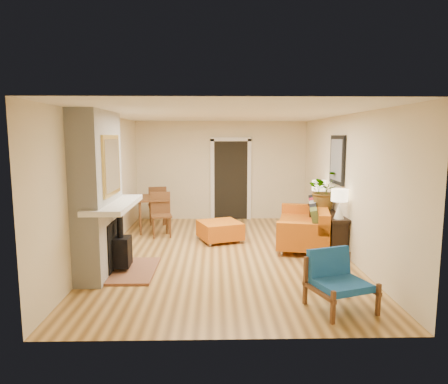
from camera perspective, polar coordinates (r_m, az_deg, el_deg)
The scene contains 10 objects.
room_shell at distance 10.05m, azimuth 3.13°, elevation 2.43°, with size 6.50×6.50×6.50m.
fireplace at distance 6.67m, azimuth -17.21°, elevation -0.70°, with size 1.09×1.68×2.60m.
sofa at distance 8.48m, azimuth 11.76°, elevation -4.58°, with size 1.42×2.40×0.88m.
ottoman at distance 8.50m, azimuth -0.59°, elevation -5.42°, with size 1.04×1.04×0.41m.
blue_chair at distance 5.47m, azimuth 15.75°, elevation -11.58°, with size 0.90×0.89×0.74m.
dining_table at distance 9.54m, azimuth -9.74°, elevation -1.62°, with size 1.02×1.85×0.97m.
console_table at distance 8.26m, azimuth 14.50°, elevation -3.66°, with size 0.34×1.85×0.72m.
lamp_near at distance 7.48m, azimuth 16.17°, elevation -1.14°, with size 0.30×0.30×0.54m.
lamp_far at distance 8.84m, azimuth 13.39°, elevation 0.32°, with size 0.30×0.30×0.54m.
houseplant at distance 8.38m, azimuth 14.16°, elevation 0.28°, with size 0.71×0.62×0.79m, color #1E5919.
Camera 1 is at (-0.17, -7.34, 2.20)m, focal length 32.00 mm.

